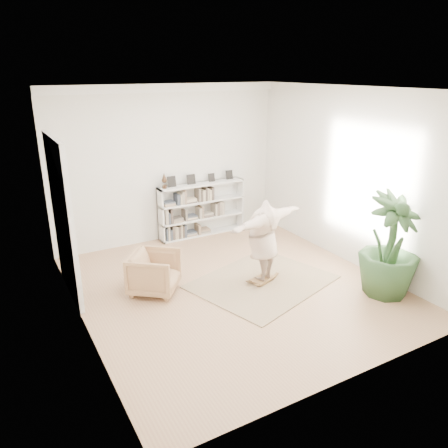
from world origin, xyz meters
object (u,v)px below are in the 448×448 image
object	(u,v)px
bookshelf	(202,210)
armchair	(154,272)
houseplant	(390,246)
rocker_board	(262,279)
person	(264,238)

from	to	relation	value
bookshelf	armchair	size ratio (longest dim) A/B	2.60
armchair	houseplant	size ratio (longest dim) A/B	0.45
bookshelf	houseplant	world-z (taller)	houseplant
rocker_board	person	bearing A→B (deg)	176.72
bookshelf	person	distance (m)	2.95
bookshelf	houseplant	distance (m)	4.66
armchair	houseplant	distance (m)	4.27
rocker_board	person	xyz separation A→B (m)	(-0.00, -0.00, 0.85)
rocker_board	houseplant	world-z (taller)	houseplant
bookshelf	person	bearing A→B (deg)	-93.12
rocker_board	houseplant	xyz separation A→B (m)	(1.72, -1.46, 0.88)
bookshelf	houseplant	xyz separation A→B (m)	(1.56, -4.39, 0.31)
houseplant	armchair	bearing A→B (deg)	149.74
armchair	rocker_board	size ratio (longest dim) A/B	1.56
person	rocker_board	bearing A→B (deg)	176.72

